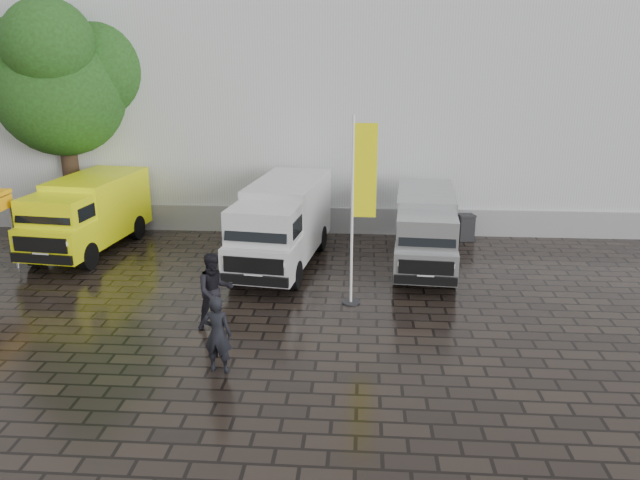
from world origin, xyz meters
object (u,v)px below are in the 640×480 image
object	(u,v)px
van_white	(282,226)
flagpole	(359,202)
van_yellow	(88,216)
wheelie_bin	(466,227)
person_tent	(215,291)
person_front	(218,334)
van_silver	(425,232)

from	to	relation	value
van_white	flagpole	world-z (taller)	flagpole
van_yellow	wheelie_bin	size ratio (longest dim) A/B	5.68
van_white	person_tent	size ratio (longest dim) A/B	3.11
person_tent	person_front	bearing A→B (deg)	-102.66
van_yellow	person_tent	size ratio (longest dim) A/B	2.77
van_silver	flagpole	distance (m)	4.20
wheelie_bin	flagpole	bearing A→B (deg)	-131.62
van_white	person_tent	bearing A→B (deg)	-94.93
van_yellow	van_silver	xyz separation A→B (m)	(11.47, -0.85, -0.08)
flagpole	van_yellow	bearing A→B (deg)	156.62
van_yellow	van_silver	world-z (taller)	van_yellow
wheelie_bin	person_front	world-z (taller)	person_front
van_silver	person_tent	xyz separation A→B (m)	(-5.66, -5.02, -0.19)
van_silver	wheelie_bin	world-z (taller)	van_silver
flagpole	person_front	bearing A→B (deg)	-126.47
van_yellow	van_silver	distance (m)	11.50
van_white	person_front	distance (m)	7.10
flagpole	wheelie_bin	size ratio (longest dim) A/B	5.38
van_white	person_front	xyz separation A→B (m)	(-0.50, -7.07, -0.45)
van_white	wheelie_bin	distance (m)	7.24
person_front	flagpole	bearing A→B (deg)	-117.67
person_front	person_tent	size ratio (longest dim) A/B	0.89
van_white	van_silver	size ratio (longest dim) A/B	1.13
van_yellow	person_front	xyz separation A→B (m)	(6.38, -8.09, -0.38)
van_yellow	van_white	xyz separation A→B (m)	(6.88, -1.02, 0.07)
van_white	van_silver	distance (m)	4.59
van_silver	wheelie_bin	xyz separation A→B (m)	(1.81, 3.12, -0.70)
van_white	flagpole	distance (m)	4.23
van_silver	person_front	size ratio (longest dim) A/B	3.08
flagpole	van_white	bearing A→B (deg)	129.35
van_yellow	van_white	distance (m)	6.95
van_silver	person_front	distance (m)	8.85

